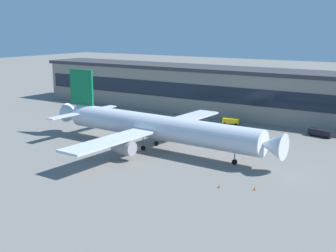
# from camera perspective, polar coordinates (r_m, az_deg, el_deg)

# --- Properties ---
(ground_plane) EXTENTS (600.00, 600.00, 0.00)m
(ground_plane) POSITION_cam_1_polar(r_m,az_deg,el_deg) (108.40, -4.01, -2.82)
(ground_plane) COLOR slate
(terminal_building) EXTENTS (152.22, 17.54, 15.33)m
(terminal_building) POSITION_cam_1_polar(r_m,az_deg,el_deg) (150.17, 7.94, 4.37)
(terminal_building) COLOR gray
(terminal_building) RESTS_ON ground_plane
(airliner) EXTENTS (62.49, 53.50, 17.59)m
(airliner) POSITION_cam_1_polar(r_m,az_deg,el_deg) (106.16, -1.59, -0.10)
(airliner) COLOR silver
(airliner) RESTS_ON ground_plane
(pushback_tractor) EXTENTS (5.28, 3.68, 1.75)m
(pushback_tractor) POSITION_cam_1_polar(r_m,az_deg,el_deg) (135.80, 8.02, 0.67)
(pushback_tractor) COLOR yellow
(pushback_tractor) RESTS_ON ground_plane
(belt_loader) EXTENTS (6.68, 3.38, 1.95)m
(belt_loader) POSITION_cam_1_polar(r_m,az_deg,el_deg) (125.79, 18.68, -0.77)
(belt_loader) COLOR black
(belt_loader) RESTS_ON ground_plane
(traffic_cone_0) EXTENTS (0.59, 0.59, 0.73)m
(traffic_cone_0) POSITION_cam_1_polar(r_m,az_deg,el_deg) (101.05, -9.66, -3.89)
(traffic_cone_0) COLOR #F2590C
(traffic_cone_0) RESTS_ON ground_plane
(traffic_cone_1) EXTENTS (0.47, 0.47, 0.58)m
(traffic_cone_1) POSITION_cam_1_polar(r_m,az_deg,el_deg) (82.75, 6.51, -7.57)
(traffic_cone_1) COLOR #F2590C
(traffic_cone_1) RESTS_ON ground_plane
(traffic_cone_2) EXTENTS (0.52, 0.52, 0.65)m
(traffic_cone_2) POSITION_cam_1_polar(r_m,az_deg,el_deg) (82.41, 10.94, -7.78)
(traffic_cone_2) COLOR #F2590C
(traffic_cone_2) RESTS_ON ground_plane
(traffic_cone_3) EXTENTS (0.46, 0.46, 0.57)m
(traffic_cone_3) POSITION_cam_1_polar(r_m,az_deg,el_deg) (99.48, -10.31, -4.23)
(traffic_cone_3) COLOR #F2590C
(traffic_cone_3) RESTS_ON ground_plane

